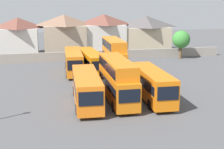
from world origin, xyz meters
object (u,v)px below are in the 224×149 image
bus_1 (86,87)px  house_terrace_far_right (145,33)px  bus_4 (73,60)px  house_terrace_right (104,33)px  tree_left_of_lot (181,40)px  bus_6 (114,53)px  bus_3 (152,83)px  house_terrace_left (19,36)px  bus_2 (117,78)px  house_terrace_centre (64,34)px  bus_5 (91,61)px

bus_1 → house_terrace_far_right: 39.47m
bus_1 → bus_4: (0.18, 15.72, 0.06)m
house_terrace_right → tree_left_of_lot: (13.43, -10.78, -0.54)m
bus_6 → house_terrace_right: 19.24m
bus_3 → bus_4: 17.48m
bus_3 → bus_4: (-7.27, 15.89, 0.02)m
bus_3 → house_terrace_right: house_terrace_right is taller
house_terrace_left → bus_4: bearing=-63.6°
bus_2 → bus_3: size_ratio=1.00×
bus_6 → house_terrace_left: bearing=-136.9°
house_terrace_centre → house_terrace_right: (8.76, 0.12, 0.00)m
bus_4 → house_terrace_far_right: (18.44, 19.01, 2.17)m
bus_5 → house_terrace_far_right: house_terrace_far_right is taller
bus_2 → house_terrace_far_right: house_terrace_far_right is taller
house_terrace_right → bus_4: bearing=-114.8°
bus_2 → house_terrace_far_right: bearing=157.5°
bus_3 → house_terrace_far_right: house_terrace_far_right is taller
bus_1 → bus_5: bus_1 is taller
bus_6 → tree_left_of_lot: (15.66, 8.27, 0.89)m
bus_6 → bus_4: bearing=-87.7°
bus_5 → bus_6: size_ratio=1.12×
tree_left_of_lot → bus_5: bearing=-156.7°
bus_2 → house_terrace_far_right: size_ratio=0.97×
bus_1 → bus_6: size_ratio=1.02×
house_terrace_centre → house_terrace_right: bearing=0.8°
bus_3 → bus_5: bus_3 is taller
house_terrace_centre → tree_left_of_lot: (22.18, -10.66, -0.54)m
bus_5 → bus_6: bus_6 is taller
bus_5 → house_terrace_far_right: size_ratio=1.08×
bus_1 → bus_4: bearing=-177.1°
bus_2 → bus_5: size_ratio=0.89×
house_terrace_far_right → house_terrace_left: bearing=179.9°
house_terrace_left → house_terrace_far_right: 27.90m
bus_6 → tree_left_of_lot: tree_left_of_lot is taller
house_terrace_right → tree_left_of_lot: bearing=-38.8°
bus_5 → house_terrace_left: bearing=-150.4°
bus_1 → house_terrace_centre: (0.19, 34.54, 2.42)m
bus_4 → house_terrace_centre: size_ratio=1.24×
bus_5 → bus_2: bearing=-0.7°
bus_4 → bus_6: 6.61m
house_terrace_left → house_terrace_far_right: size_ratio=0.74×
bus_1 → bus_3: size_ratio=1.02×
bus_3 → house_terrace_left: 38.82m
house_terrace_left → bus_2: bearing=-69.7°
bus_4 → house_terrace_right: (8.77, 18.95, 2.36)m
bus_4 → house_terrace_left: size_ratio=1.40×
bus_2 → house_terrace_left: size_ratio=1.31×
bus_2 → house_terrace_right: size_ratio=1.16×
house_terrace_centre → house_terrace_far_right: house_terrace_centre is taller
house_terrace_far_right → bus_4: bearing=-134.1°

